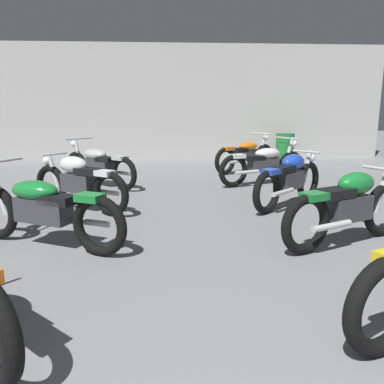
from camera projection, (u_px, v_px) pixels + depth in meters
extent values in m
cube|color=#B2B2AD|center=(176.00, 102.00, 12.28)|extent=(13.43, 0.24, 3.60)
torus|color=black|center=(99.00, 226.00, 4.05)|extent=(0.65, 0.39, 0.67)
cube|color=#38383D|center=(43.00, 210.00, 4.30)|extent=(0.70, 0.50, 0.28)
ellipsoid|color=#197F33|center=(35.00, 190.00, 4.30)|extent=(0.68, 0.55, 0.22)
cube|color=black|center=(58.00, 200.00, 4.19)|extent=(0.46, 0.39, 0.10)
cube|color=#197F33|center=(90.00, 197.00, 4.02)|extent=(0.34, 0.30, 0.08)
cylinder|color=silver|center=(88.00, 222.00, 4.26)|extent=(0.53, 0.30, 0.07)
torus|color=black|center=(51.00, 185.00, 6.27)|extent=(0.61, 0.47, 0.67)
torus|color=black|center=(111.00, 194.00, 5.61)|extent=(0.61, 0.47, 0.67)
cylinder|color=silver|center=(53.00, 170.00, 6.17)|extent=(0.24, 0.20, 0.56)
cube|color=#38383D|center=(79.00, 183.00, 5.92)|extent=(0.61, 0.52, 0.28)
ellipsoid|color=white|center=(73.00, 165.00, 5.91)|extent=(0.59, 0.53, 0.26)
cube|color=black|center=(88.00, 171.00, 5.77)|extent=(0.47, 0.42, 0.10)
cube|color=white|center=(105.00, 173.00, 5.60)|extent=(0.34, 0.32, 0.08)
cylinder|color=silver|center=(55.00, 154.00, 6.09)|extent=(0.30, 0.42, 0.04)
sphere|color=white|center=(47.00, 161.00, 6.21)|extent=(0.14, 0.14, 0.14)
cylinder|color=silver|center=(104.00, 192.00, 5.85)|extent=(0.49, 0.37, 0.07)
torus|color=black|center=(77.00, 167.00, 8.32)|extent=(0.58, 0.53, 0.67)
torus|color=black|center=(124.00, 174.00, 7.42)|extent=(0.58, 0.53, 0.67)
cylinder|color=silver|center=(78.00, 153.00, 8.20)|extent=(0.25, 0.23, 0.66)
cube|color=#38383D|center=(99.00, 165.00, 7.85)|extent=(0.65, 0.62, 0.28)
ellipsoid|color=#B7B7BC|center=(95.00, 154.00, 7.86)|extent=(0.66, 0.64, 0.22)
cube|color=black|center=(106.00, 159.00, 7.68)|extent=(0.46, 0.44, 0.10)
cube|color=#B7B7BC|center=(120.00, 158.00, 7.41)|extent=(0.34, 0.34, 0.08)
cylinder|color=silver|center=(79.00, 139.00, 8.10)|extent=(0.48, 0.53, 0.04)
sphere|color=white|center=(74.00, 144.00, 8.25)|extent=(0.14, 0.14, 0.14)
cylinder|color=silver|center=(120.00, 173.00, 7.67)|extent=(0.46, 0.42, 0.07)
torus|color=black|center=(384.00, 306.00, 2.38)|extent=(0.66, 0.35, 0.67)
torus|color=black|center=(383.00, 210.00, 4.72)|extent=(0.65, 0.38, 0.67)
torus|color=black|center=(306.00, 224.00, 4.10)|extent=(0.65, 0.38, 0.67)
cylinder|color=silver|center=(381.00, 190.00, 4.62)|extent=(0.25, 0.17, 0.56)
cube|color=#38383D|center=(348.00, 208.00, 4.39)|extent=(0.62, 0.46, 0.28)
ellipsoid|color=#197F33|center=(356.00, 183.00, 4.38)|extent=(0.59, 0.47, 0.26)
cube|color=black|center=(336.00, 193.00, 4.24)|extent=(0.46, 0.39, 0.10)
cube|color=#197F33|center=(315.00, 196.00, 4.09)|extent=(0.34, 0.30, 0.08)
cylinder|color=silver|center=(380.00, 169.00, 4.54)|extent=(0.24, 0.45, 0.04)
cylinder|color=silver|center=(332.00, 226.00, 4.11)|extent=(0.53, 0.30, 0.07)
torus|color=black|center=(308.00, 181.00, 6.65)|extent=(0.57, 0.54, 0.67)
torus|color=black|center=(267.00, 192.00, 5.73)|extent=(0.57, 0.54, 0.67)
cylinder|color=silver|center=(307.00, 167.00, 6.54)|extent=(0.23, 0.22, 0.56)
cube|color=#38383D|center=(289.00, 180.00, 6.17)|extent=(0.58, 0.56, 0.28)
ellipsoid|color=blue|center=(293.00, 162.00, 6.19)|extent=(0.57, 0.56, 0.26)
cube|color=black|center=(283.00, 169.00, 5.98)|extent=(0.46, 0.45, 0.10)
cube|color=blue|center=(271.00, 172.00, 5.74)|extent=(0.34, 0.34, 0.08)
cylinder|color=silver|center=(306.00, 152.00, 6.45)|extent=(0.35, 0.38, 0.04)
sphere|color=white|center=(311.00, 158.00, 6.61)|extent=(0.14, 0.14, 0.14)
cylinder|color=silver|center=(283.00, 192.00, 5.83)|extent=(0.45, 0.42, 0.07)
torus|color=black|center=(291.00, 166.00, 8.41)|extent=(0.66, 0.37, 0.67)
torus|color=black|center=(233.00, 171.00, 7.74)|extent=(0.66, 0.37, 0.67)
cylinder|color=silver|center=(289.00, 152.00, 8.31)|extent=(0.28, 0.17, 0.66)
cube|color=#38383D|center=(263.00, 164.00, 8.06)|extent=(0.70, 0.48, 0.28)
ellipsoid|color=white|center=(268.00, 153.00, 8.06)|extent=(0.68, 0.53, 0.22)
cube|color=black|center=(255.00, 158.00, 7.93)|extent=(0.46, 0.38, 0.10)
cube|color=white|center=(238.00, 156.00, 7.73)|extent=(0.34, 0.29, 0.08)
cylinder|color=silver|center=(287.00, 138.00, 8.22)|extent=(0.30, 0.64, 0.04)
sphere|color=white|center=(294.00, 143.00, 8.33)|extent=(0.14, 0.14, 0.14)
cylinder|color=silver|center=(247.00, 172.00, 7.75)|extent=(0.53, 0.28, 0.07)
torus|color=black|center=(264.00, 156.00, 10.24)|extent=(0.60, 0.50, 0.67)
torus|color=black|center=(225.00, 161.00, 9.27)|extent=(0.60, 0.50, 0.67)
cylinder|color=silver|center=(262.00, 145.00, 10.12)|extent=(0.26, 0.22, 0.66)
cube|color=#38383D|center=(246.00, 155.00, 9.73)|extent=(0.67, 0.59, 0.28)
ellipsoid|color=orange|center=(248.00, 146.00, 9.75)|extent=(0.67, 0.62, 0.22)
cube|color=black|center=(240.00, 150.00, 9.56)|extent=(0.46, 0.43, 0.10)
cube|color=orange|center=(228.00, 149.00, 9.27)|extent=(0.34, 0.33, 0.08)
cylinder|color=silver|center=(261.00, 133.00, 10.02)|extent=(0.44, 0.56, 0.04)
sphere|color=white|center=(266.00, 138.00, 10.17)|extent=(0.14, 0.14, 0.14)
cylinder|color=silver|center=(236.00, 162.00, 9.34)|extent=(0.48, 0.39, 0.07)
cylinder|color=#1E722D|center=(285.00, 147.00, 11.94)|extent=(0.56, 0.56, 0.85)
torus|color=#1E722D|center=(285.00, 142.00, 11.91)|extent=(0.59, 0.59, 0.03)
torus|color=#1E722D|center=(284.00, 152.00, 11.98)|extent=(0.59, 0.59, 0.03)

